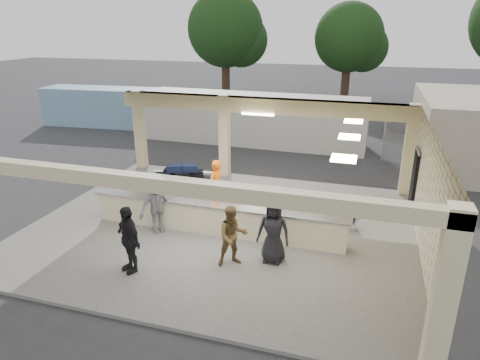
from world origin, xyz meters
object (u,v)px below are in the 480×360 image
(drum_fan, at_px, (347,215))
(passenger_d, at_px, (273,231))
(baggage_handler, at_px, (215,187))
(passenger_c, at_px, (157,205))
(luggage_cart, at_px, (180,181))
(passenger_a, at_px, (233,236))
(car_white_a, at_px, (466,132))
(car_dark, at_px, (425,123))
(container_white, at_px, (253,119))
(baggage_counter, at_px, (216,218))
(passenger_b, at_px, (128,239))
(container_blue, at_px, (114,107))

(drum_fan, bearing_deg, passenger_d, -104.92)
(baggage_handler, relative_size, passenger_c, 1.03)
(luggage_cart, relative_size, passenger_a, 1.52)
(car_white_a, xyz_separation_m, car_dark, (-1.98, 1.74, 0.05))
(passenger_d, bearing_deg, container_white, 109.16)
(baggage_counter, xyz_separation_m, container_white, (-1.89, 11.14, 0.74))
(passenger_c, bearing_deg, drum_fan, -29.63)
(drum_fan, xyz_separation_m, passenger_d, (-1.79, -2.63, 0.43))
(luggage_cart, distance_m, drum_fan, 6.08)
(baggage_counter, distance_m, car_white_a, 17.15)
(passenger_a, distance_m, passenger_b, 2.72)
(passenger_c, height_order, car_dark, passenger_c)
(drum_fan, distance_m, baggage_handler, 4.40)
(passenger_a, height_order, passenger_d, passenger_d)
(passenger_a, height_order, passenger_c, passenger_c)
(container_blue, bearing_deg, baggage_handler, -49.84)
(drum_fan, bearing_deg, car_dark, 95.50)
(baggage_handler, height_order, container_white, container_white)
(passenger_b, xyz_separation_m, passenger_c, (-0.32, 2.21, 0.01))
(passenger_d, bearing_deg, passenger_c, 171.60)
(car_dark, xyz_separation_m, container_white, (-9.35, -4.92, 0.64))
(passenger_a, xyz_separation_m, passenger_c, (-2.80, 1.12, 0.08))
(passenger_a, height_order, car_white_a, passenger_a)
(drum_fan, height_order, passenger_a, passenger_a)
(passenger_b, height_order, car_white_a, passenger_b)
(baggage_handler, xyz_separation_m, container_blue, (-11.06, 11.23, 0.14))
(baggage_counter, relative_size, baggage_handler, 4.27)
(car_dark, bearing_deg, passenger_b, 159.99)
(passenger_a, bearing_deg, baggage_counter, 93.27)
(baggage_handler, distance_m, container_white, 9.87)
(baggage_handler, xyz_separation_m, passenger_a, (1.58, -2.99, -0.11))
(baggage_counter, relative_size, luggage_cart, 3.18)
(luggage_cart, distance_m, passenger_a, 4.94)
(car_dark, height_order, container_white, container_white)
(passenger_b, distance_m, container_blue, 18.37)
(container_blue, bearing_deg, car_dark, 5.91)
(passenger_b, height_order, container_white, container_white)
(car_dark, height_order, container_blue, container_blue)
(baggage_handler, bearing_deg, passenger_b, -0.14)
(baggage_handler, bearing_deg, passenger_c, -20.80)
(container_blue, bearing_deg, luggage_cart, -52.62)
(car_white_a, relative_size, container_white, 0.37)
(passenger_d, bearing_deg, luggage_cart, 143.90)
(car_white_a, bearing_deg, container_white, 101.68)
(passenger_d, height_order, car_dark, passenger_d)
(passenger_a, bearing_deg, passenger_b, 173.38)
(baggage_counter, bearing_deg, luggage_cart, 135.97)
(passenger_a, bearing_deg, drum_fan, 17.51)
(passenger_b, height_order, passenger_c, passenger_c)
(baggage_counter, relative_size, passenger_a, 4.84)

